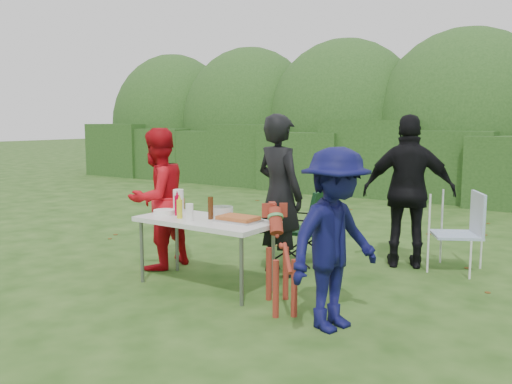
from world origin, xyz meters
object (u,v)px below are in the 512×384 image
Objects in this scene: child at (335,239)px; mustard_bottle at (180,209)px; person_black_puffy at (409,192)px; paper_towel_roll at (178,201)px; person_red_jacket at (157,199)px; beer_bottle at (211,208)px; camping_chair at (299,226)px; person_cook at (280,195)px; ketchup_bottle at (177,205)px; lawn_chair at (456,231)px; dog at (281,261)px; folding_table at (205,224)px.

mustard_bottle is at bearing 99.71° from child.
paper_towel_roll is at bearing 19.91° from person_black_puffy.
person_red_jacket is 7.04× the size of beer_bottle.
person_black_puffy is at bearing -166.35° from camping_chair.
person_cook is 0.72m from camping_chair.
person_red_jacket is at bearing 154.77° from ketchup_bottle.
person_red_jacket is 1.77× the size of lawn_chair.
beer_bottle is (-0.97, 0.13, 0.40)m from dog.
person_red_jacket is 0.91× the size of person_black_puffy.
folding_table is 6.25× the size of beer_bottle.
person_black_puffy reaches higher than person_red_jacket.
folding_table is 0.89× the size of person_red_jacket.
folding_table is 0.99m from person_cook.
person_cook reaches higher than paper_towel_roll.
person_black_puffy is 1.97× the size of camping_chair.
lawn_chair is at bearing -64.86° from dog.
lawn_chair is (3.00, 1.90, -0.37)m from person_red_jacket.
ketchup_bottle is at bearing 24.52° from person_black_puffy.
ketchup_bottle reaches higher than mustard_bottle.
camping_chair is at bearing -5.65° from lawn_chair.
paper_towel_roll is at bearing 134.47° from mustard_bottle.
folding_table is 1.05m from dog.
ketchup_bottle is 0.22m from paper_towel_roll.
person_cook is at bearing 69.32° from beer_bottle.
mustard_bottle is at bearing -153.87° from beer_bottle.
folding_table is 0.18m from beer_bottle.
mustard_bottle reaches higher than dog.
paper_towel_roll is at bearing 78.52° from person_red_jacket.
person_cook is 1.10× the size of person_red_jacket.
camping_chair is at bearing 63.50° from ketchup_bottle.
lawn_chair is at bearing 46.74° from folding_table.
mustard_bottle is (-1.75, -2.15, -0.09)m from person_black_puffy.
lawn_chair is (0.53, 0.14, -0.45)m from person_black_puffy.
paper_towel_roll is (-0.29, 0.29, 0.03)m from mustard_bottle.
person_red_jacket is 1.08× the size of child.
person_black_puffy is at bearing 54.07° from beer_bottle.
person_cook is 7.13× the size of paper_towel_roll.
mustard_bottle is at bearing 49.90° from dog.
mustard_bottle is at bearing 28.39° from person_black_puffy.
beer_bottle reaches higher than lawn_chair.
dog is at bearing 37.06° from lawn_chair.
person_black_puffy reaches higher than folding_table.
camping_chair is 4.71× the size of mustard_bottle.
person_black_puffy is 1.19× the size of child.
person_black_puffy is 1.40m from camping_chair.
person_black_puffy reaches higher than child.
child reaches higher than mustard_bottle.
beer_bottle reaches higher than folding_table.
mustard_bottle is at bearing -153.05° from folding_table.
child is at bearing -4.62° from mustard_bottle.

